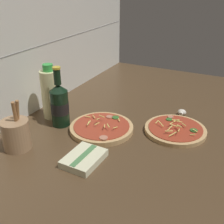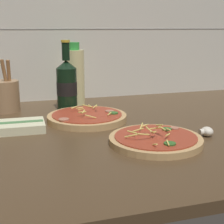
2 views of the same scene
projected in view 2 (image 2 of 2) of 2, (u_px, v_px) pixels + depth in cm
name	position (u px, v px, depth cm)	size (l,w,h in cm)	color
counter_slab	(121.00, 132.00, 98.88)	(160.00, 90.00, 2.50)	#4C3823
tile_backsplash	(85.00, 29.00, 134.17)	(160.00, 1.13, 60.00)	silver
pizza_near	(156.00, 140.00, 85.66)	(23.41, 23.41, 5.10)	tan
pizza_far	(87.00, 117.00, 106.37)	(24.58, 24.58, 4.94)	tan
beer_bottle	(67.00, 84.00, 119.12)	(7.10, 7.10, 24.06)	black
oil_bottle	(75.00, 76.00, 127.00)	(7.35, 7.35, 22.93)	beige
mushroom_left	(207.00, 132.00, 91.21)	(3.82, 3.64, 2.55)	white
utensil_crock	(5.00, 96.00, 117.22)	(9.49, 9.49, 17.95)	#9E7A56
dish_towel	(20.00, 126.00, 96.18)	(14.04, 10.79, 2.56)	beige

